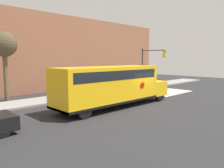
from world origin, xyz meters
TOP-DOWN VIEW (x-y plane):
  - ground_plane at (0.00, 0.00)m, footprint 60.00×60.00m
  - sidewalk_strip at (0.00, 6.50)m, footprint 44.00×3.00m
  - building_backdrop at (0.00, 13.00)m, footprint 32.00×4.00m
  - crosswalk_stripes at (7.22, 2.00)m, footprint 5.40×3.20m
  - school_bus at (-2.37, 0.85)m, footprint 10.13×2.57m
  - stop_sign at (6.28, 5.92)m, footprint 0.71×0.10m
  - traffic_light at (7.47, 4.58)m, footprint 0.28×3.26m
  - tree_near_sidewalk at (-7.12, 8.76)m, footprint 2.07×2.07m

SIDE VIEW (x-z plane):
  - ground_plane at x=0.00m, z-range 0.00..0.00m
  - crosswalk_stripes at x=7.22m, z-range 0.00..0.01m
  - sidewalk_strip at x=0.00m, z-range 0.00..0.15m
  - school_bus at x=-2.37m, z-range 0.23..3.25m
  - stop_sign at x=6.28m, z-range 0.45..3.19m
  - traffic_light at x=7.47m, z-range 0.81..5.61m
  - building_backdrop at x=0.00m, z-range 0.00..8.47m
  - tree_near_sidewalk at x=-7.12m, z-range 1.70..7.52m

